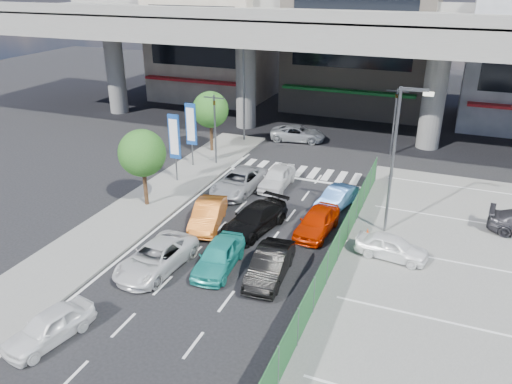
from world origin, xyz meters
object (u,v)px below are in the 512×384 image
at_px(traffic_light_right, 396,105).
at_px(hatch_black_mid_right, 270,265).
at_px(street_lamp_left, 246,85).
at_px(sedan_white_front_mid, 277,178).
at_px(parked_sedan_white, 392,247).
at_px(sedan_black_mid, 255,219).
at_px(taxi_orange_left, 208,215).
at_px(taxi_orange_right, 317,221).
at_px(traffic_light_left, 215,113).
at_px(sedan_white_mid_left, 156,257).
at_px(signboard_near, 174,139).
at_px(van_white_back_left, 49,327).
at_px(tree_far, 210,110).
at_px(street_lamp_right, 397,150).
at_px(kei_truck_front_right, 336,198).
at_px(crossing_wagon_silver, 298,134).
at_px(taxi_teal_mid, 219,256).
at_px(wagon_silver_front_left, 239,182).
at_px(signboard_far, 191,126).
at_px(traffic_cone, 367,235).

relative_size(traffic_light_right, hatch_black_mid_right, 1.24).
bearing_deg(street_lamp_left, sedan_white_front_mid, -55.50).
bearing_deg(parked_sedan_white, sedan_black_mid, 94.69).
distance_m(taxi_orange_left, taxi_orange_right, 6.06).
xyz_separation_m(traffic_light_left, taxi_orange_right, (9.76, -7.50, -3.25)).
xyz_separation_m(sedan_white_mid_left, taxi_orange_left, (0.25, 4.96, 0.03)).
bearing_deg(signboard_near, van_white_back_left, -77.42).
bearing_deg(traffic_light_right, tree_far, -161.31).
bearing_deg(street_lamp_right, sedan_white_front_mid, 154.82).
distance_m(street_lamp_right, hatch_black_mid_right, 8.93).
distance_m(signboard_near, kei_truck_front_right, 11.26).
bearing_deg(traffic_light_right, kei_truck_front_right, -98.87).
bearing_deg(crossing_wagon_silver, sedan_white_mid_left, 170.60).
distance_m(taxi_teal_mid, sedan_black_mid, 4.27).
bearing_deg(taxi_teal_mid, wagon_silver_front_left, 103.00).
relative_size(traffic_light_right, taxi_orange_right, 1.28).
relative_size(traffic_light_right, van_white_back_left, 1.43).
relative_size(tree_far, sedan_white_front_mid, 1.19).
height_order(tree_far, sedan_black_mid, tree_far).
xyz_separation_m(street_lamp_right, sedan_white_front_mid, (-7.76, 3.65, -4.08)).
distance_m(signboard_far, taxi_orange_right, 13.13).
bearing_deg(sedan_white_mid_left, kei_truck_front_right, 61.78).
distance_m(street_lamp_left, wagon_silver_front_left, 11.38).
xyz_separation_m(hatch_black_mid_right, sedan_white_front_mid, (-3.29, 10.21, 0.00)).
relative_size(van_white_back_left, taxi_orange_left, 0.87).
xyz_separation_m(street_lamp_right, signboard_far, (-14.77, 4.99, -1.71)).
relative_size(traffic_light_left, sedan_black_mid, 1.09).
relative_size(signboard_near, van_white_back_left, 1.29).
xyz_separation_m(crossing_wagon_silver, parked_sedan_white, (9.99, -16.39, 0.03)).
height_order(sedan_white_mid_left, crossing_wagon_silver, sedan_white_mid_left).
xyz_separation_m(traffic_light_left, traffic_light_right, (11.70, 7.00, 0.00)).
distance_m(traffic_light_left, sedan_white_front_mid, 6.90).
xyz_separation_m(street_lamp_right, tree_far, (-14.97, 8.50, -1.38)).
relative_size(signboard_near, hatch_black_mid_right, 1.12).
bearing_deg(sedan_white_mid_left, street_lamp_left, 105.02).
bearing_deg(sedan_black_mid, tree_far, 138.82).
distance_m(signboard_far, sedan_white_front_mid, 7.53).
bearing_deg(street_lamp_left, taxi_orange_right, -53.79).
bearing_deg(wagon_silver_front_left, parked_sedan_white, -20.72).
bearing_deg(taxi_orange_left, signboard_far, 109.14).
relative_size(crossing_wagon_silver, parked_sedan_white, 1.28).
bearing_deg(taxi_orange_right, signboard_near, 166.38).
distance_m(signboard_near, hatch_black_mid_right, 13.31).
relative_size(street_lamp_left, signboard_far, 1.70).
bearing_deg(taxi_teal_mid, traffic_light_left, 112.03).
xyz_separation_m(wagon_silver_front_left, parked_sedan_white, (10.31, -4.77, -0.02)).
distance_m(traffic_light_right, van_white_back_left, 28.49).
bearing_deg(traffic_light_left, traffic_cone, -31.04).
relative_size(hatch_black_mid_right, kei_truck_front_right, 1.13).
height_order(sedan_white_mid_left, parked_sedan_white, sedan_white_mid_left).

